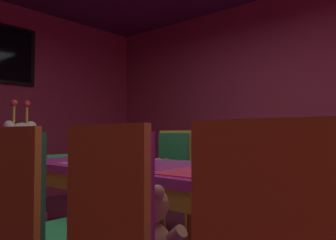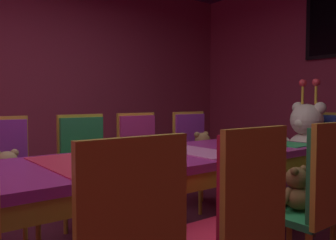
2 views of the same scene
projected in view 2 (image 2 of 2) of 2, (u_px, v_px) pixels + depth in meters
name	position (u px, v px, depth m)	size (l,w,h in m)	color
wall_left	(22.00, 76.00, 4.26)	(0.12, 6.40, 2.80)	#99334C
banquet_table	(139.00, 170.00, 2.25)	(0.90, 3.15, 0.75)	#B22D8C
chair_left_1	(2.00, 170.00, 2.54)	(0.42, 0.41, 0.98)	purple
teddy_left_1	(7.00, 175.00, 2.42)	(0.25, 0.32, 0.30)	tan
chair_left_2	(85.00, 161.00, 2.94)	(0.42, 0.41, 0.98)	#268C4C
chair_left_3	(141.00, 154.00, 3.31)	(0.42, 0.41, 0.98)	#CC338C
teddy_left_3	(149.00, 157.00, 3.20)	(0.25, 0.33, 0.31)	brown
chair_left_4	(193.00, 149.00, 3.68)	(0.42, 0.41, 0.98)	purple
teddy_left_4	(203.00, 150.00, 3.57)	(0.27, 0.35, 0.33)	#9E7247
teddy_right_1	(103.00, 238.00, 1.30)	(0.25, 0.32, 0.30)	brown
chair_right_2	(241.00, 212.00, 1.58)	(0.42, 0.41, 0.98)	red
chair_right_3	(319.00, 191.00, 1.94)	(0.42, 0.41, 0.98)	#268C4C
teddy_right_3	(296.00, 191.00, 2.05)	(0.21, 0.27, 0.26)	brown
throne_chair	(315.00, 151.00, 3.55)	(0.41, 0.42, 0.98)	#2D47B2
king_teddy_bear	(306.00, 138.00, 3.44)	(0.67, 0.52, 0.86)	silver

